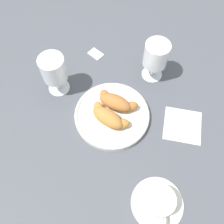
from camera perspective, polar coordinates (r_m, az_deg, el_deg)
name	(u,v)px	position (r m, az deg, el deg)	size (l,w,h in m)	color
ground_plane	(113,112)	(0.78, 0.19, 0.00)	(2.20, 2.20, 0.00)	#4C4F56
pastry_plate	(112,115)	(0.77, 0.00, -0.67)	(0.23, 0.23, 0.02)	silver
croissant_large	(108,117)	(0.73, -0.84, -1.14)	(0.14, 0.07, 0.04)	#BC7A38
croissant_small	(117,102)	(0.75, 1.06, 2.19)	(0.14, 0.07, 0.04)	#AD6B33
coffee_cup_near	(159,202)	(0.68, 10.48, -19.43)	(0.14, 0.14, 0.06)	silver
juice_glass_left	(54,70)	(0.77, -13.01, 9.12)	(0.08, 0.08, 0.14)	white
juice_glass_right	(156,56)	(0.80, 9.90, 12.44)	(0.08, 0.08, 0.14)	white
sugar_packet	(96,54)	(0.91, -3.69, 13.01)	(0.05, 0.03, 0.01)	white
folded_napkin	(183,125)	(0.79, 15.64, -2.90)	(0.11, 0.11, 0.01)	silver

